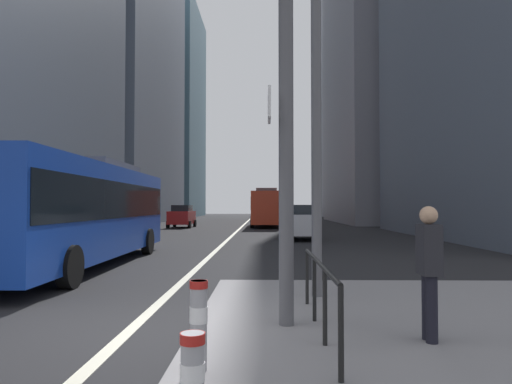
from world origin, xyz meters
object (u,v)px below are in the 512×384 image
car_oncoming_mid (182,216)px  street_lamp_post (316,33)px  city_bus_red_receding (267,206)px  city_bus_red_distant (264,206)px  bollard_right (199,321)px  pedestrian_walking (429,266)px  bollard_left (192,378)px  city_bus_blue_oncoming (81,208)px  traffic_signal_gantry (148,58)px  car_receding_near (299,222)px

car_oncoming_mid → street_lamp_post: size_ratio=0.51×
city_bus_red_receding → city_bus_red_distant: bearing=90.5°
car_oncoming_mid → bollard_right: car_oncoming_mid is taller
city_bus_red_receding → pedestrian_walking: size_ratio=6.49×
street_lamp_post → bollard_left: size_ratio=10.33×
city_bus_blue_oncoming → city_bus_red_receding: 28.84m
traffic_signal_gantry → car_oncoming_mid: bearing=99.3°
car_receding_near → bollard_left: size_ratio=5.26×
city_bus_red_distant → street_lamp_post: bearing=-89.0°
car_oncoming_mid → bollard_right: bearing=-79.5°
city_bus_red_receding → street_lamp_post: bearing=-88.6°
car_receding_near → pedestrian_walking: car_receding_near is taller
city_bus_red_receding → pedestrian_walking: bearing=-86.9°
street_lamp_post → pedestrian_walking: street_lamp_post is taller
city_bus_red_receding → traffic_signal_gantry: 35.78m
city_bus_red_distant → street_lamp_post: street_lamp_post is taller
city_bus_red_receding → bollard_right: city_bus_red_receding is taller
street_lamp_post → city_bus_red_distant: bearing=91.0°
car_oncoming_mid → car_receding_near: 16.80m
city_bus_red_receding → car_oncoming_mid: bearing=-160.6°
bollard_left → car_oncoming_mid: bearing=100.3°
city_bus_blue_oncoming → bollard_right: 10.63m
city_bus_red_receding → street_lamp_post: 33.69m
car_oncoming_mid → pedestrian_walking: 35.08m
city_bus_blue_oncoming → city_bus_red_receding: (5.90, 28.23, -0.00)m
city_bus_red_receding → pedestrian_walking: (1.94, -36.43, -0.72)m
car_oncoming_mid → street_lamp_post: bearing=-75.2°
city_bus_blue_oncoming → car_oncoming_mid: (-1.47, 25.63, -0.85)m
city_bus_red_distant → traffic_signal_gantry: bearing=-91.7°
car_receding_near → bollard_right: size_ratio=4.29×
car_receding_near → street_lamp_post: size_ratio=0.51×
city_bus_red_distant → bollard_right: size_ratio=11.40×
street_lamp_post → bollard_left: (-1.56, -5.41, -4.70)m
city_bus_red_distant → bollard_left: (-0.54, -62.10, -1.25)m
car_oncoming_mid → traffic_signal_gantry: 33.64m
city_bus_red_receding → traffic_signal_gantry: size_ratio=1.82×
traffic_signal_gantry → bollard_right: (1.05, -1.88, -3.44)m
car_oncoming_mid → pedestrian_walking: car_oncoming_mid is taller
city_bus_red_distant → bollard_left: 62.12m
car_oncoming_mid → traffic_signal_gantry: bearing=-80.7°
city_bus_red_receding → city_bus_red_distant: same height
city_bus_red_distant → pedestrian_walking: 59.66m
city_bus_blue_oncoming → bollard_left: city_bus_blue_oncoming is taller
traffic_signal_gantry → bollard_left: traffic_signal_gantry is taller
city_bus_red_receding → traffic_signal_gantry: bearing=-93.1°
city_bus_blue_oncoming → bollard_left: (5.16, -10.68, -1.25)m
city_bus_red_distant → car_receding_near: size_ratio=2.66×
car_oncoming_mid → traffic_signal_gantry: traffic_signal_gantry is taller
car_oncoming_mid → street_lamp_post: street_lamp_post is taller
traffic_signal_gantry → car_receding_near: bearing=79.0°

